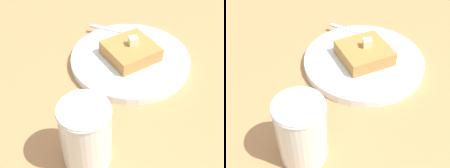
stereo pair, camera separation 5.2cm
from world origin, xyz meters
TOP-DOWN VIEW (x-y plane):
  - table_surface at (0.00, 0.00)cm, footprint 117.75×117.75cm
  - plate at (1.17, 1.05)cm, footprint 23.64×23.64cm
  - toast_slice_center at (1.17, 1.05)cm, footprint 9.83×9.63cm
  - butter_pat_primary at (1.70, 1.08)cm, footprint 1.96×1.84cm
  - fork at (4.93, 7.85)cm, footprint 11.69×12.92cm
  - syrup_jar at (-15.64, -15.14)cm, footprint 7.38×7.38cm

SIDE VIEW (x-z plane):
  - table_surface at x=0.00cm, z-range 0.00..2.70cm
  - plate at x=1.17cm, z-range 2.83..4.40cm
  - fork at x=4.93cm, z-range 4.27..4.63cm
  - toast_slice_center at x=1.17cm, z-range 4.27..7.01cm
  - syrup_jar at x=-15.64cm, z-range 2.41..13.06cm
  - butter_pat_primary at x=1.70cm, z-range 7.01..8.67cm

